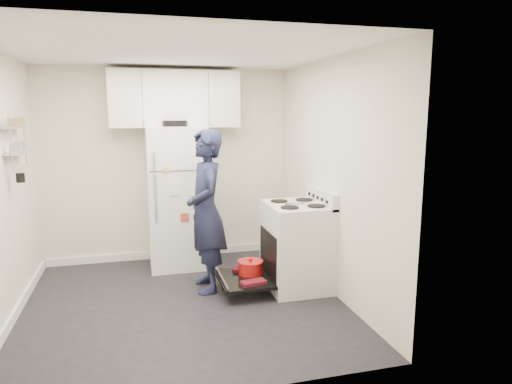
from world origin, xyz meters
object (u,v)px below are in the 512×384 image
object	(u,v)px
electric_range	(296,247)
refrigerator	(177,197)
person	(206,211)
open_oven_door	(247,274)

from	to	relation	value
electric_range	refrigerator	size ratio (longest dim) A/B	0.60
refrigerator	person	world-z (taller)	refrigerator
open_oven_door	person	size ratio (longest dim) A/B	0.40
electric_range	refrigerator	bearing A→B (deg)	137.24
open_oven_door	person	world-z (taller)	person
refrigerator	person	size ratio (longest dim) A/B	1.04
electric_range	person	distance (m)	1.07
refrigerator	person	bearing A→B (deg)	-76.02
open_oven_door	refrigerator	world-z (taller)	refrigerator
open_oven_door	electric_range	bearing A→B (deg)	-4.53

